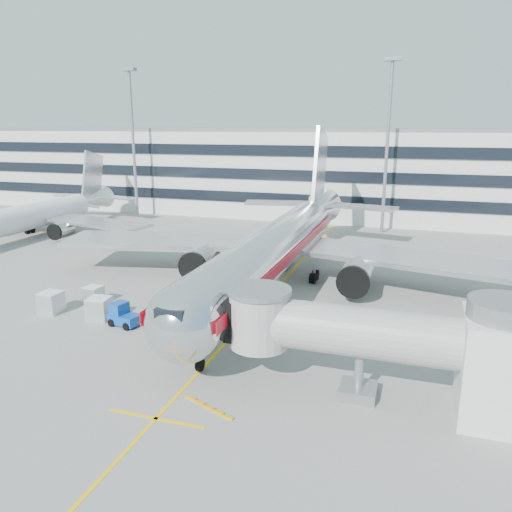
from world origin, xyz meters
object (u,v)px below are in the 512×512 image
(cargo_container_left, at_px, (51,302))
(cargo_container_right, at_px, (99,308))
(baggage_tug, at_px, (123,316))
(cargo_container_front, at_px, (94,295))
(main_jet, at_px, (280,245))
(ramp_worker, at_px, (152,315))
(belt_loader, at_px, (206,306))

(cargo_container_left, relative_size, cargo_container_right, 0.94)
(baggage_tug, distance_m, cargo_container_front, 6.73)
(cargo_container_right, bearing_deg, main_jet, 49.11)
(cargo_container_right, height_order, ramp_worker, cargo_container_right)
(main_jet, bearing_deg, cargo_container_front, -144.44)
(main_jet, xyz_separation_m, belt_loader, (-4.00, -9.56, -3.68))
(cargo_container_left, distance_m, cargo_container_front, 3.83)
(belt_loader, xyz_separation_m, cargo_container_front, (-10.89, -1.09, 0.24))
(main_jet, relative_size, cargo_container_front, 31.99)
(ramp_worker, bearing_deg, belt_loader, 26.13)
(main_jet, height_order, ramp_worker, main_jet)
(cargo_container_left, xyz_separation_m, cargo_container_right, (4.97, 0.02, 0.01))
(baggage_tug, distance_m, cargo_container_right, 2.73)
(baggage_tug, height_order, ramp_worker, baggage_tug)
(belt_loader, distance_m, cargo_container_right, 9.07)
(belt_loader, relative_size, ramp_worker, 2.55)
(cargo_container_right, bearing_deg, baggage_tug, -12.39)
(main_jet, height_order, cargo_container_left, main_jet)
(belt_loader, xyz_separation_m, ramp_worker, (-3.11, -3.96, 0.27))
(baggage_tug, bearing_deg, ramp_worker, 22.42)
(baggage_tug, bearing_deg, belt_loader, 42.45)
(cargo_container_front, bearing_deg, ramp_worker, -20.24)
(main_jet, bearing_deg, ramp_worker, -117.75)
(belt_loader, xyz_separation_m, baggage_tug, (-5.32, -4.87, 0.28))
(belt_loader, height_order, cargo_container_right, belt_loader)
(cargo_container_left, xyz_separation_m, cargo_container_front, (2.07, 3.22, -0.13))
(belt_loader, relative_size, cargo_container_left, 2.25)
(cargo_container_left, bearing_deg, main_jet, 39.27)
(belt_loader, distance_m, baggage_tug, 7.22)
(cargo_container_left, bearing_deg, cargo_container_right, 0.26)
(cargo_container_front, bearing_deg, baggage_tug, -34.17)
(cargo_container_right, bearing_deg, ramp_worker, 3.84)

